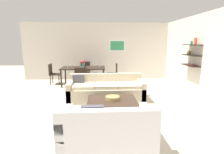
# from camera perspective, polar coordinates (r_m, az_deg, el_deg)

# --- Properties ---
(ground_plane) EXTENTS (18.00, 18.00, 0.00)m
(ground_plane) POSITION_cam_1_polar(r_m,az_deg,el_deg) (5.34, -0.88, -8.35)
(ground_plane) COLOR #BCB29E
(back_wall_unit) EXTENTS (8.40, 0.09, 2.70)m
(back_wall_unit) POSITION_cam_1_polar(r_m,az_deg,el_deg) (8.58, 0.01, 8.31)
(back_wall_unit) COLOR silver
(back_wall_unit) RESTS_ON ground
(right_wall_shelf_unit) EXTENTS (0.34, 8.20, 2.70)m
(right_wall_shelf_unit) POSITION_cam_1_polar(r_m,az_deg,el_deg) (6.52, 26.59, 6.19)
(right_wall_shelf_unit) COLOR silver
(right_wall_shelf_unit) RESTS_ON ground
(sofa_beige) EXTENTS (2.34, 0.90, 0.78)m
(sofa_beige) POSITION_cam_1_polar(r_m,az_deg,el_deg) (5.57, -2.00, -4.38)
(sofa_beige) COLOR beige
(sofa_beige) RESTS_ON ground
(loveseat_white) EXTENTS (1.62, 0.90, 0.78)m
(loveseat_white) POSITION_cam_1_polar(r_m,az_deg,el_deg) (3.23, -1.60, -16.44)
(loveseat_white) COLOR white
(loveseat_white) RESTS_ON ground
(coffee_table) EXTENTS (1.21, 1.03, 0.38)m
(coffee_table) POSITION_cam_1_polar(r_m,az_deg,el_deg) (4.45, 0.02, -9.84)
(coffee_table) COLOR #38281E
(coffee_table) RESTS_ON ground
(decorative_bowl) EXTENTS (0.36, 0.36, 0.09)m
(decorative_bowl) POSITION_cam_1_polar(r_m,az_deg,el_deg) (4.42, 0.18, -6.71)
(decorative_bowl) COLOR #99844C
(decorative_bowl) RESTS_ON coffee_table
(dining_table) EXTENTS (1.81, 0.97, 0.75)m
(dining_table) POSITION_cam_1_polar(r_m,az_deg,el_deg) (7.51, -9.29, 2.60)
(dining_table) COLOR black
(dining_table) RESTS_ON ground
(dining_chair_head) EXTENTS (0.44, 0.44, 0.88)m
(dining_chair_head) POSITION_cam_1_polar(r_m,az_deg,el_deg) (8.41, -8.66, 2.31)
(dining_chair_head) COLOR black
(dining_chair_head) RESTS_ON ground
(dining_chair_foot) EXTENTS (0.44, 0.44, 0.88)m
(dining_chair_foot) POSITION_cam_1_polar(r_m,az_deg,el_deg) (6.67, -9.98, -0.06)
(dining_chair_foot) COLOR black
(dining_chair_foot) RESTS_ON ground
(dining_chair_left_far) EXTENTS (0.44, 0.44, 0.88)m
(dining_chair_left_far) POSITION_cam_1_polar(r_m,az_deg,el_deg) (7.99, -18.49, 1.38)
(dining_chair_left_far) COLOR black
(dining_chair_left_far) RESTS_ON ground
(dining_chair_right_far) EXTENTS (0.44, 0.44, 0.88)m
(dining_chair_right_far) POSITION_cam_1_polar(r_m,az_deg,el_deg) (7.74, 0.62, 1.67)
(dining_chair_right_far) COLOR black
(dining_chair_right_far) RESTS_ON ground
(wine_glass_left_far) EXTENTS (0.06, 0.06, 0.17)m
(wine_glass_left_far) POSITION_cam_1_polar(r_m,az_deg,el_deg) (7.70, -14.25, 4.04)
(wine_glass_left_far) COLOR silver
(wine_glass_left_far) RESTS_ON dining_table
(wine_glass_right_far) EXTENTS (0.07, 0.07, 0.18)m
(wine_glass_right_far) POSITION_cam_1_polar(r_m,az_deg,el_deg) (7.57, -4.15, 4.26)
(wine_glass_right_far) COLOR silver
(wine_glass_right_far) RESTS_ON dining_table
(wine_glass_head) EXTENTS (0.07, 0.07, 0.17)m
(wine_glass_head) POSITION_cam_1_polar(r_m,az_deg,el_deg) (7.91, -9.03, 4.34)
(wine_glass_head) COLOR silver
(wine_glass_head) RESTS_ON dining_table
(centerpiece_vase) EXTENTS (0.16, 0.16, 0.30)m
(centerpiece_vase) POSITION_cam_1_polar(r_m,az_deg,el_deg) (7.48, -9.33, 4.48)
(centerpiece_vase) COLOR teal
(centerpiece_vase) RESTS_ON dining_table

